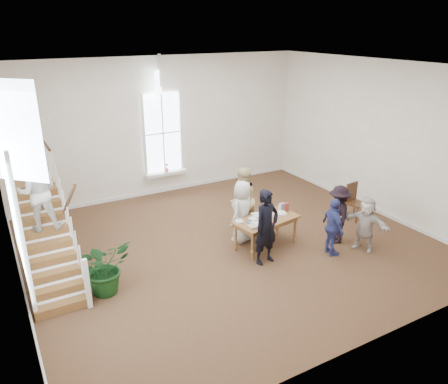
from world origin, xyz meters
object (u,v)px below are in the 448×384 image
elderly_woman (242,211)px  person_yellow (242,200)px  woman_cluster_a (333,227)px  woman_cluster_b (339,214)px  library_table (266,222)px  police_officer (266,227)px  side_chair (354,199)px  woman_cluster_c (366,224)px  floor_plant (105,267)px

elderly_woman → person_yellow: size_ratio=0.90×
woman_cluster_a → woman_cluster_b: (0.60, 0.45, 0.04)m
library_table → woman_cluster_b: bearing=-30.0°
police_officer → side_chair: bearing=4.3°
library_table → woman_cluster_a: woman_cluster_a is taller
woman_cluster_c → police_officer: bearing=-126.9°
library_table → side_chair: size_ratio=1.64×
police_officer → person_yellow: size_ratio=1.01×
woman_cluster_b → woman_cluster_c: woman_cluster_b is taller
side_chair → library_table: bearing=175.5°
police_officer → woman_cluster_a: 1.73m
person_yellow → woman_cluster_b: person_yellow is taller
library_table → side_chair: 3.27m
police_officer → elderly_woman: bearing=76.9°
library_table → woman_cluster_b: (1.81, -0.69, 0.07)m
woman_cluster_b → floor_plant: woman_cluster_b is taller
woman_cluster_a → floor_plant: size_ratio=1.23×
woman_cluster_a → woman_cluster_c: size_ratio=1.04×
woman_cluster_c → elderly_woman: bearing=-150.2°
side_chair → person_yellow: bearing=156.8°
side_chair → woman_cluster_a: bearing=-154.8°
police_officer → floor_plant: bearing=161.8°
elderly_woman → woman_cluster_a: bearing=103.9°
person_yellow → floor_plant: 4.25m
person_yellow → floor_plant: bearing=-6.0°
person_yellow → woman_cluster_c: 3.26m
woman_cluster_a → side_chair: 2.45m
woman_cluster_a → person_yellow: bearing=41.3°
police_officer → woman_cluster_b: size_ratio=1.19×
woman_cluster_b → person_yellow: bearing=-100.8°
police_officer → woman_cluster_c: (2.54, -0.69, -0.22)m
police_officer → woman_cluster_b: 2.25m
woman_cluster_a → woman_cluster_b: bearing=-40.9°
person_yellow → woman_cluster_a: bearing=97.6°
elderly_woman → woman_cluster_c: bearing=113.8°
woman_cluster_c → woman_cluster_a: bearing=-124.3°
woman_cluster_a → floor_plant: woman_cluster_a is taller
side_chair → woman_cluster_c: bearing=-134.7°
library_table → police_officer: (-0.43, -0.65, 0.22)m
woman_cluster_a → police_officer: bearing=85.6°
elderly_woman → woman_cluster_b: 2.50m
elderly_woman → woman_cluster_a: (1.54, -1.74, -0.09)m
library_table → woman_cluster_b: 1.94m
woman_cluster_a → woman_cluster_c: 0.92m
person_yellow → floor_plant: (-4.09, -1.12, -0.32)m
police_officer → person_yellow: (0.40, 1.75, -0.01)m
police_officer → woman_cluster_c: bearing=-23.8°
woman_cluster_b → side_chair: woman_cluster_b is taller
elderly_woman → library_table: bearing=91.3°
woman_cluster_c → side_chair: size_ratio=1.31×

